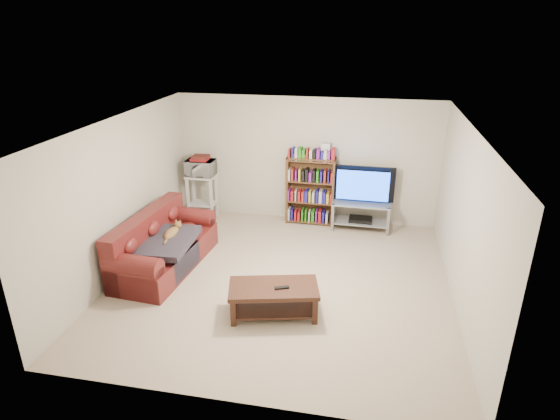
% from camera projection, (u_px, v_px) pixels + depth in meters
% --- Properties ---
extents(floor, '(5.00, 5.00, 0.00)m').
position_uv_depth(floor, '(281.00, 281.00, 7.15)').
color(floor, '#C5AF92').
rests_on(floor, ground).
extents(ceiling, '(5.00, 5.00, 0.00)m').
position_uv_depth(ceiling, '(282.00, 125.00, 6.24)').
color(ceiling, white).
rests_on(ceiling, ground).
extents(wall_back, '(5.00, 0.00, 5.00)m').
position_uv_depth(wall_back, '(306.00, 160.00, 8.96)').
color(wall_back, beige).
rests_on(wall_back, ground).
extents(wall_front, '(5.00, 0.00, 5.00)m').
position_uv_depth(wall_front, '(232.00, 305.00, 4.42)').
color(wall_front, beige).
rests_on(wall_front, ground).
extents(wall_left, '(0.00, 5.00, 5.00)m').
position_uv_depth(wall_left, '(121.00, 196.00, 7.14)').
color(wall_left, beige).
rests_on(wall_left, ground).
extents(wall_right, '(0.00, 5.00, 5.00)m').
position_uv_depth(wall_right, '(465.00, 221.00, 6.25)').
color(wall_right, beige).
rests_on(wall_right, ground).
extents(sofa, '(1.06, 2.14, 0.89)m').
position_uv_depth(sofa, '(161.00, 249.00, 7.45)').
color(sofa, maroon).
rests_on(sofa, floor).
extents(blanket, '(0.80, 1.04, 0.18)m').
position_uv_depth(blanket, '(166.00, 242.00, 7.20)').
color(blanket, '#2F2A35').
rests_on(blanket, sofa).
extents(cat, '(0.27, 0.58, 0.17)m').
position_uv_depth(cat, '(171.00, 233.00, 7.35)').
color(cat, brown).
rests_on(cat, sofa).
extents(coffee_table, '(1.29, 0.85, 0.43)m').
position_uv_depth(coffee_table, '(274.00, 295.00, 6.23)').
color(coffee_table, '#351C12').
rests_on(coffee_table, floor).
extents(remote, '(0.20, 0.12, 0.02)m').
position_uv_depth(remote, '(282.00, 288.00, 6.13)').
color(remote, black).
rests_on(remote, coffee_table).
extents(tv_stand, '(1.08, 0.50, 0.54)m').
position_uv_depth(tv_stand, '(361.00, 211.00, 8.79)').
color(tv_stand, '#999EA3').
rests_on(tv_stand, floor).
extents(television, '(1.16, 0.17, 0.67)m').
position_uv_depth(television, '(363.00, 185.00, 8.60)').
color(television, black).
rests_on(television, tv_stand).
extents(dvd_player, '(0.44, 0.31, 0.06)m').
position_uv_depth(dvd_player, '(360.00, 219.00, 8.85)').
color(dvd_player, black).
rests_on(dvd_player, tv_stand).
extents(bookshelf, '(0.92, 0.30, 1.32)m').
position_uv_depth(bookshelf, '(311.00, 190.00, 8.93)').
color(bookshelf, '#4F331B').
rests_on(bookshelf, floor).
extents(shelf_clutter, '(0.67, 0.21, 0.28)m').
position_uv_depth(shelf_clutter, '(317.00, 152.00, 8.64)').
color(shelf_clutter, silver).
rests_on(shelf_clutter, bookshelf).
extents(microwave_stand, '(0.56, 0.41, 0.89)m').
position_uv_depth(microwave_stand, '(202.00, 191.00, 9.22)').
color(microwave_stand, silver).
rests_on(microwave_stand, floor).
extents(microwave, '(0.55, 0.37, 0.30)m').
position_uv_depth(microwave, '(201.00, 168.00, 9.04)').
color(microwave, silver).
rests_on(microwave, microwave_stand).
extents(game_boxes, '(0.32, 0.28, 0.05)m').
position_uv_depth(game_boxes, '(200.00, 159.00, 8.97)').
color(game_boxes, maroon).
rests_on(game_boxes, microwave).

